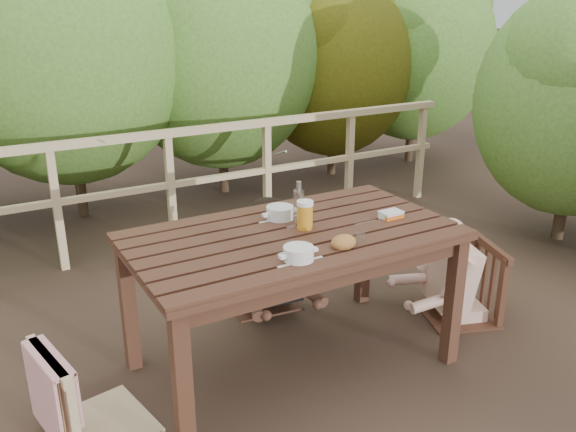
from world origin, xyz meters
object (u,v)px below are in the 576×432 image
chair_right (463,251)px  soup_near (299,255)px  chair_left (92,345)px  butter_tub (391,216)px  tumbler (359,239)px  diner_right (468,236)px  beer_glass (305,216)px  bottle (299,204)px  table (292,301)px  woman (259,219)px  bread_roll (343,242)px  chair_far (260,241)px  soup_far (280,214)px

chair_right → soup_near: bearing=-60.2°
chair_left → soup_near: size_ratio=3.75×
butter_tub → tumbler: bearing=-152.2°
diner_right → butter_tub: 0.73m
beer_glass → bottle: bearing=81.8°
beer_glass → tumbler: (0.15, -0.30, -0.05)m
chair_left → table: bearing=-100.3°
chair_right → tumbler: bearing=-58.2°
woman → bread_roll: woman is taller
table → tumbler: 0.57m
table → diner_right: size_ratio=1.54×
chair_far → beer_glass: 0.87m
bottle → butter_tub: 0.55m
table → soup_near: 0.58m
chair_right → woman: (-1.06, 0.83, 0.15)m
chair_right → diner_right: size_ratio=0.82×
chair_left → soup_far: size_ratio=3.58×
chair_far → table: bearing=-97.9°
tumbler → table: bearing=127.8°
chair_left → chair_right: size_ratio=1.01×
chair_right → soup_near: (-1.40, -0.27, 0.38)m
chair_right → soup_near: chair_right is taller
table → tumbler: size_ratio=26.10×
bread_roll → butter_tub: bearing=24.2°
chair_left → woman: bearing=-69.6°
beer_glass → bread_roll: bearing=-83.2°
tumbler → soup_near: bearing=-174.7°
table → woman: 0.82m
woman → butter_tub: 0.98m
chair_far → tumbler: size_ratio=13.76×
chair_right → bread_roll: size_ratio=6.81×
soup_near → tumbler: (0.39, 0.04, -0.01)m
soup_far → butter_tub: 0.63m
chair_right → soup_far: size_ratio=3.56×
beer_glass → bottle: 0.10m
chair_right → beer_glass: beer_glass is taller
table → diner_right: (1.27, -0.06, 0.16)m
diner_right → soup_far: bearing=96.5°
chair_left → chair_far: bearing=-70.3°
bread_roll → chair_right: bearing=12.2°
butter_tub → bottle: bearing=159.0°
diner_right → butter_tub: bearing=111.5°
chair_far → beer_glass: beer_glass is taller
bottle → tumbler: size_ratio=3.85×
table → bottle: (0.09, 0.09, 0.53)m
butter_tub → soup_far: bearing=150.7°
diner_right → soup_near: 1.48m
beer_glass → chair_far: bearing=81.9°
chair_far → butter_tub: chair_far is taller
table → bottle: bottle is taller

